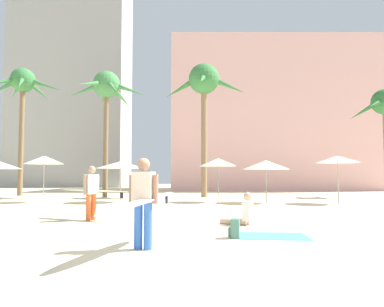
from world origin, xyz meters
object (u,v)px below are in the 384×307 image
(palm_tree_center, at_px, (383,106))
(cafe_umbrella_4, at_px, (216,162))
(palm_tree_left, at_px, (202,86))
(backpack, at_px, (233,229))
(cafe_umbrella_0, at_px, (119,165))
(cafe_umbrella_1, at_px, (42,160))
(cafe_umbrella_2, at_px, (336,159))
(person_mid_center, at_px, (241,213))
(beach_towel, at_px, (271,236))
(palm_tree_far_left, at_px, (105,91))
(cafe_umbrella_3, at_px, (264,165))
(person_near_left, at_px, (141,200))
(palm_tree_right, at_px, (20,88))
(person_far_left, at_px, (90,191))

(palm_tree_center, bearing_deg, cafe_umbrella_4, -156.87)
(palm_tree_left, xyz_separation_m, backpack, (0.14, -16.41, -7.25))
(cafe_umbrella_0, bearing_deg, cafe_umbrella_1, -177.99)
(cafe_umbrella_2, relative_size, person_mid_center, 2.51)
(palm_tree_center, bearing_deg, beach_towel, -124.50)
(palm_tree_left, xyz_separation_m, cafe_umbrella_2, (6.52, -6.07, -5.24))
(cafe_umbrella_2, relative_size, backpack, 5.70)
(palm_tree_center, bearing_deg, cafe_umbrella_0, -163.08)
(palm_tree_far_left, bearing_deg, person_mid_center, -62.88)
(cafe_umbrella_3, xyz_separation_m, person_near_left, (-4.74, -12.34, -1.03))
(palm_tree_right, bearing_deg, person_far_left, -58.18)
(beach_towel, height_order, person_far_left, person_far_left)
(palm_tree_right, bearing_deg, cafe_umbrella_2, -21.41)
(backpack, bearing_deg, palm_tree_center, -114.98)
(palm_tree_left, height_order, cafe_umbrella_1, palm_tree_left)
(cafe_umbrella_4, bearing_deg, backpack, -92.20)
(palm_tree_far_left, distance_m, beach_towel, 18.97)
(palm_tree_center, height_order, cafe_umbrella_4, palm_tree_center)
(cafe_umbrella_2, distance_m, person_near_left, 14.41)
(cafe_umbrella_4, bearing_deg, cafe_umbrella_1, -178.22)
(person_near_left, bearing_deg, cafe_umbrella_4, -170.33)
(palm_tree_center, height_order, cafe_umbrella_3, palm_tree_center)
(palm_tree_far_left, distance_m, person_far_left, 14.40)
(palm_tree_center, relative_size, palm_tree_right, 0.79)
(cafe_umbrella_1, xyz_separation_m, person_near_left, (6.87, -12.63, -1.30))
(palm_tree_center, height_order, person_near_left, palm_tree_center)
(palm_tree_left, height_order, backpack, palm_tree_left)
(cafe_umbrella_1, distance_m, cafe_umbrella_3, 11.62)
(cafe_umbrella_3, xyz_separation_m, cafe_umbrella_4, (-2.44, 0.57, 0.16))
(palm_tree_right, distance_m, person_far_left, 18.48)
(cafe_umbrella_4, xyz_separation_m, backpack, (-0.44, -11.51, -1.91))
(cafe_umbrella_1, xyz_separation_m, person_far_left, (4.66, -7.85, -1.31))
(cafe_umbrella_1, distance_m, person_near_left, 14.44)
(palm_tree_left, bearing_deg, cafe_umbrella_1, -148.83)
(palm_tree_right, distance_m, cafe_umbrella_1, 9.74)
(palm_tree_left, height_order, cafe_umbrella_4, palm_tree_left)
(cafe_umbrella_4, distance_m, backpack, 11.67)
(cafe_umbrella_1, distance_m, cafe_umbrella_4, 9.17)
(person_far_left, relative_size, person_near_left, 0.91)
(person_near_left, relative_size, person_mid_center, 3.04)
(cafe_umbrella_4, bearing_deg, beach_towel, -87.74)
(cafe_umbrella_1, height_order, cafe_umbrella_2, cafe_umbrella_1)
(cafe_umbrella_1, relative_size, cafe_umbrella_4, 1.05)
(palm_tree_left, bearing_deg, person_mid_center, -87.51)
(palm_tree_left, xyz_separation_m, cafe_umbrella_3, (3.02, -5.48, -5.49))
(palm_tree_right, height_order, backpack, palm_tree_right)
(palm_tree_far_left, distance_m, cafe_umbrella_2, 15.05)
(palm_tree_left, relative_size, person_near_left, 3.09)
(cafe_umbrella_0, xyz_separation_m, cafe_umbrella_2, (11.10, -1.01, 0.24))
(cafe_umbrella_1, xyz_separation_m, person_mid_center, (9.20, -8.98, -1.90))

